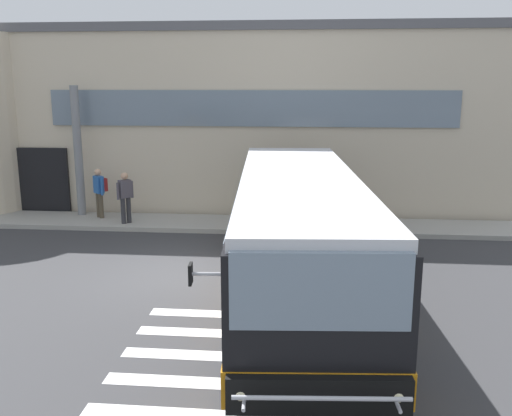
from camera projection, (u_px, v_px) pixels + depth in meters
name	position (u px, v px, depth m)	size (l,w,h in m)	color
ground_plane	(186.00, 274.00, 13.96)	(80.00, 90.00, 0.02)	#353538
bay_paint_stripes	(248.00, 357.00, 9.69)	(4.40, 3.96, 0.01)	silver
terminal_building	(225.00, 114.00, 24.57)	(21.57, 13.80, 6.62)	beige
boarding_curb	(217.00, 224.00, 18.60)	(23.77, 2.00, 0.15)	#9E9B93
entry_support_column	(78.00, 151.00, 19.13)	(0.28, 0.28, 4.41)	slate
bus_main_foreground	(298.00, 236.00, 12.37)	(3.35, 11.08, 2.70)	black
passenger_near_column	(100.00, 190.00, 18.97)	(0.51, 0.51, 1.68)	#4C4233
passenger_by_doorway	(125.00, 195.00, 18.20)	(0.43, 0.45, 1.68)	#2D2D33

